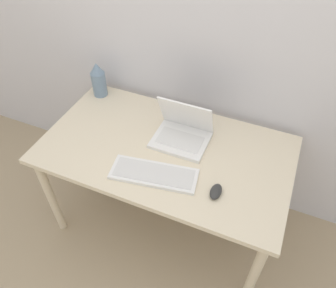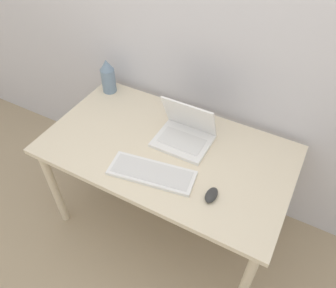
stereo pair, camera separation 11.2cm
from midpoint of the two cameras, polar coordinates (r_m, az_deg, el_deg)
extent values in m
plane|color=tan|center=(2.19, -3.77, -20.40)|extent=(12.00, 12.00, 0.00)
cube|color=silver|center=(1.82, 8.85, 20.60)|extent=(6.00, 0.05, 2.50)
cube|color=beige|center=(1.80, 1.54, -1.09)|extent=(1.36, 0.77, 0.03)
cylinder|color=beige|center=(2.17, -17.80, -7.35)|extent=(0.05, 0.05, 0.68)
cylinder|color=beige|center=(1.83, 15.18, -22.48)|extent=(0.05, 0.05, 0.68)
cylinder|color=beige|center=(2.49, -7.99, 2.99)|extent=(0.05, 0.05, 0.68)
cylinder|color=beige|center=(2.20, 20.32, -7.61)|extent=(0.05, 0.05, 0.68)
cube|color=white|center=(1.82, 4.35, 0.51)|extent=(0.30, 0.25, 0.02)
cube|color=silver|center=(1.80, 4.20, 0.53)|extent=(0.25, 0.14, 0.00)
cube|color=white|center=(1.79, 5.54, 4.72)|extent=(0.30, 0.11, 0.23)
cube|color=black|center=(1.79, 5.68, 5.00)|extent=(0.26, 0.08, 0.19)
cube|color=white|center=(1.66, -0.92, -5.14)|extent=(0.46, 0.23, 0.02)
cube|color=silver|center=(1.65, -0.92, -4.91)|extent=(0.42, 0.19, 0.00)
ellipsoid|color=#2D2D2D|center=(1.59, 9.60, -8.84)|extent=(0.05, 0.10, 0.03)
cylinder|color=slate|center=(2.17, -8.84, 10.85)|extent=(0.09, 0.09, 0.16)
cone|color=slate|center=(2.11, -9.19, 13.42)|extent=(0.09, 0.09, 0.07)
camera|label=1|loc=(0.06, -88.08, 1.90)|focal=35.00mm
camera|label=2|loc=(0.06, 91.92, -1.90)|focal=35.00mm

